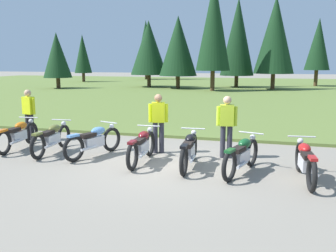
{
  "coord_description": "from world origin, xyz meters",
  "views": [
    {
      "loc": [
        2.5,
        -8.46,
        2.57
      ],
      "look_at": [
        0.0,
        0.6,
        0.9
      ],
      "focal_mm": 39.06,
      "sensor_mm": 36.0,
      "label": 1
    }
  ],
  "objects_px": {
    "motorcycle_red": "(305,161)",
    "rider_in_hivis_vest": "(158,120)",
    "motorcycle_olive": "(52,138)",
    "rider_with_back_turned": "(29,112)",
    "motorcycle_black": "(189,150)",
    "motorcycle_sky_blue": "(94,140)",
    "motorcycle_orange": "(18,135)",
    "motorcycle_maroon": "(142,146)",
    "motorcycle_british_green": "(242,155)",
    "rider_near_row_end": "(227,123)"
  },
  "relations": [
    {
      "from": "motorcycle_black",
      "to": "rider_near_row_end",
      "type": "xyz_separation_m",
      "value": [
        0.77,
        1.12,
        0.51
      ]
    },
    {
      "from": "motorcycle_orange",
      "to": "motorcycle_red",
      "type": "relative_size",
      "value": 1.0
    },
    {
      "from": "rider_in_hivis_vest",
      "to": "motorcycle_red",
      "type": "bearing_deg",
      "value": -21.69
    },
    {
      "from": "motorcycle_orange",
      "to": "motorcycle_olive",
      "type": "distance_m",
      "value": 1.22
    },
    {
      "from": "motorcycle_orange",
      "to": "motorcycle_black",
      "type": "relative_size",
      "value": 1.0
    },
    {
      "from": "motorcycle_orange",
      "to": "motorcycle_sky_blue",
      "type": "relative_size",
      "value": 1.04
    },
    {
      "from": "motorcycle_black",
      "to": "motorcycle_british_green",
      "type": "relative_size",
      "value": 1.03
    },
    {
      "from": "motorcycle_sky_blue",
      "to": "motorcycle_red",
      "type": "xyz_separation_m",
      "value": [
        5.37,
        -0.67,
        0.0
      ]
    },
    {
      "from": "motorcycle_maroon",
      "to": "motorcycle_red",
      "type": "distance_m",
      "value": 3.92
    },
    {
      "from": "motorcycle_olive",
      "to": "rider_in_hivis_vest",
      "type": "distance_m",
      "value": 3.05
    },
    {
      "from": "motorcycle_black",
      "to": "rider_in_hivis_vest",
      "type": "bearing_deg",
      "value": 134.2
    },
    {
      "from": "motorcycle_red",
      "to": "motorcycle_black",
      "type": "bearing_deg",
      "value": 172.91
    },
    {
      "from": "motorcycle_orange",
      "to": "rider_in_hivis_vest",
      "type": "relative_size",
      "value": 1.26
    },
    {
      "from": "rider_near_row_end",
      "to": "motorcycle_sky_blue",
      "type": "bearing_deg",
      "value": -167.44
    },
    {
      "from": "motorcycle_sky_blue",
      "to": "rider_in_hivis_vest",
      "type": "height_order",
      "value": "rider_in_hivis_vest"
    },
    {
      "from": "motorcycle_red",
      "to": "rider_in_hivis_vest",
      "type": "relative_size",
      "value": 1.26
    },
    {
      "from": "motorcycle_olive",
      "to": "motorcycle_maroon",
      "type": "relative_size",
      "value": 1.0
    },
    {
      "from": "motorcycle_orange",
      "to": "motorcycle_sky_blue",
      "type": "height_order",
      "value": "same"
    },
    {
      "from": "motorcycle_black",
      "to": "rider_near_row_end",
      "type": "distance_m",
      "value": 1.45
    },
    {
      "from": "motorcycle_red",
      "to": "motorcycle_maroon",
      "type": "bearing_deg",
      "value": 174.05
    },
    {
      "from": "rider_in_hivis_vest",
      "to": "rider_with_back_turned",
      "type": "bearing_deg",
      "value": 174.4
    },
    {
      "from": "motorcycle_olive",
      "to": "motorcycle_british_green",
      "type": "bearing_deg",
      "value": -5.52
    },
    {
      "from": "motorcycle_sky_blue",
      "to": "motorcycle_black",
      "type": "xyz_separation_m",
      "value": [
        2.73,
        -0.34,
        0.0
      ]
    },
    {
      "from": "motorcycle_red",
      "to": "motorcycle_olive",
      "type": "bearing_deg",
      "value": 174.26
    },
    {
      "from": "motorcycle_sky_blue",
      "to": "motorcycle_british_green",
      "type": "relative_size",
      "value": 0.99
    },
    {
      "from": "rider_with_back_turned",
      "to": "rider_near_row_end",
      "type": "bearing_deg",
      "value": -4.42
    },
    {
      "from": "motorcycle_maroon",
      "to": "motorcycle_red",
      "type": "height_order",
      "value": "same"
    },
    {
      "from": "motorcycle_black",
      "to": "motorcycle_sky_blue",
      "type": "bearing_deg",
      "value": 172.81
    },
    {
      "from": "rider_in_hivis_vest",
      "to": "motorcycle_orange",
      "type": "bearing_deg",
      "value": -170.4
    },
    {
      "from": "motorcycle_orange",
      "to": "motorcycle_maroon",
      "type": "xyz_separation_m",
      "value": [
        4.0,
        -0.41,
        0.0
      ]
    },
    {
      "from": "motorcycle_black",
      "to": "motorcycle_maroon",
      "type": "bearing_deg",
      "value": 176.46
    },
    {
      "from": "motorcycle_olive",
      "to": "rider_near_row_end",
      "type": "bearing_deg",
      "value": 9.24
    },
    {
      "from": "rider_near_row_end",
      "to": "rider_with_back_turned",
      "type": "bearing_deg",
      "value": 175.58
    },
    {
      "from": "motorcycle_british_green",
      "to": "rider_near_row_end",
      "type": "relative_size",
      "value": 1.22
    },
    {
      "from": "motorcycle_olive",
      "to": "motorcycle_red",
      "type": "xyz_separation_m",
      "value": [
        6.68,
        -0.67,
        0.0
      ]
    },
    {
      "from": "motorcycle_olive",
      "to": "motorcycle_black",
      "type": "height_order",
      "value": "same"
    },
    {
      "from": "motorcycle_red",
      "to": "rider_near_row_end",
      "type": "distance_m",
      "value": 2.43
    },
    {
      "from": "motorcycle_british_green",
      "to": "rider_in_hivis_vest",
      "type": "relative_size",
      "value": 1.22
    },
    {
      "from": "rider_with_back_turned",
      "to": "motorcycle_orange",
      "type": "bearing_deg",
      "value": -69.42
    },
    {
      "from": "motorcycle_sky_blue",
      "to": "motorcycle_black",
      "type": "height_order",
      "value": "same"
    },
    {
      "from": "motorcycle_black",
      "to": "motorcycle_orange",
      "type": "bearing_deg",
      "value": 174.73
    },
    {
      "from": "motorcycle_orange",
      "to": "motorcycle_british_green",
      "type": "relative_size",
      "value": 1.03
    },
    {
      "from": "motorcycle_british_green",
      "to": "rider_near_row_end",
      "type": "bearing_deg",
      "value": 111.34
    },
    {
      "from": "motorcycle_sky_blue",
      "to": "motorcycle_black",
      "type": "distance_m",
      "value": 2.75
    },
    {
      "from": "motorcycle_olive",
      "to": "motorcycle_british_green",
      "type": "height_order",
      "value": "same"
    },
    {
      "from": "motorcycle_olive",
      "to": "rider_with_back_turned",
      "type": "relative_size",
      "value": 1.26
    },
    {
      "from": "motorcycle_orange",
      "to": "motorcycle_red",
      "type": "height_order",
      "value": "same"
    },
    {
      "from": "motorcycle_orange",
      "to": "motorcycle_black",
      "type": "distance_m",
      "value": 5.28
    },
    {
      "from": "motorcycle_british_green",
      "to": "motorcycle_orange",
      "type": "bearing_deg",
      "value": 174.27
    },
    {
      "from": "motorcycle_black",
      "to": "motorcycle_red",
      "type": "height_order",
      "value": "same"
    }
  ]
}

